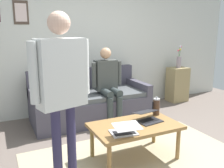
# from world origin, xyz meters

# --- Properties ---
(ground_plane) EXTENTS (7.68, 7.68, 0.00)m
(ground_plane) POSITION_xyz_m (0.00, 0.00, 0.00)
(ground_plane) COLOR #6C5F57
(area_rug) EXTENTS (2.69, 1.67, 0.01)m
(area_rug) POSITION_xyz_m (0.08, 0.02, 0.00)
(area_rug) COLOR tan
(area_rug) RESTS_ON ground_plane
(back_wall) EXTENTS (7.04, 0.11, 2.70)m
(back_wall) POSITION_xyz_m (0.00, -2.20, 1.35)
(back_wall) COLOR silver
(back_wall) RESTS_ON ground_plane
(couch) EXTENTS (2.02, 0.89, 0.88)m
(couch) POSITION_xyz_m (0.09, -1.62, 0.30)
(couch) COLOR #464351
(couch) RESTS_ON ground_plane
(coffee_table) EXTENTS (1.08, 0.65, 0.45)m
(coffee_table) POSITION_xyz_m (0.08, -0.08, 0.40)
(coffee_table) COLOR olive
(coffee_table) RESTS_ON ground_plane
(laptop_left) EXTENTS (0.33, 0.37, 0.14)m
(laptop_left) POSITION_xyz_m (0.33, 0.12, 0.49)
(laptop_left) COLOR silver
(laptop_left) RESTS_ON coffee_table
(laptop_center) EXTENTS (0.34, 0.33, 0.13)m
(laptop_center) POSITION_xyz_m (-0.13, -0.11, 0.49)
(laptop_center) COLOR #28282D
(laptop_center) RESTS_ON coffee_table
(french_press) EXTENTS (0.11, 0.09, 0.26)m
(french_press) POSITION_xyz_m (-0.36, -0.26, 0.56)
(french_press) COLOR #4C3323
(french_press) RESTS_ON coffee_table
(side_shelf) EXTENTS (0.42, 0.32, 0.75)m
(side_shelf) POSITION_xyz_m (-2.08, -1.85, 0.38)
(side_shelf) COLOR #9E8B5B
(side_shelf) RESTS_ON ground_plane
(flower_vase) EXTENTS (0.11, 0.10, 0.48)m
(flower_vase) POSITION_xyz_m (-2.08, -1.85, 0.91)
(flower_vase) COLOR #9D8C97
(flower_vase) RESTS_ON side_shelf
(person_standing) EXTENTS (0.60, 0.30, 1.75)m
(person_standing) POSITION_xyz_m (1.02, 0.17, 1.12)
(person_standing) COLOR #302C4D
(person_standing) RESTS_ON ground_plane
(person_seated) EXTENTS (0.55, 0.51, 1.28)m
(person_seated) POSITION_xyz_m (-0.16, -1.39, 0.73)
(person_seated) COLOR #353E3E
(person_seated) RESTS_ON ground_plane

